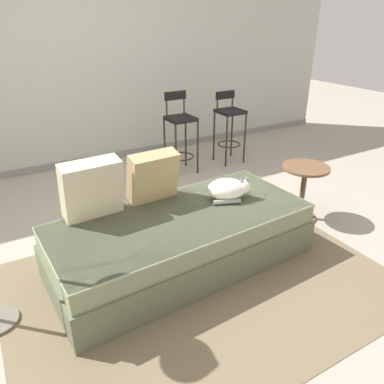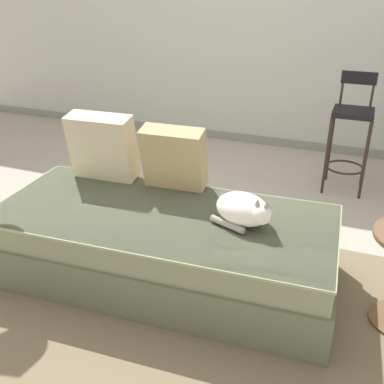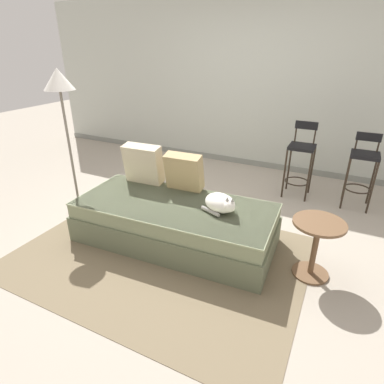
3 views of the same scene
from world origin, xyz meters
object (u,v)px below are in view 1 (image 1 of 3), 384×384
object	(u,v)px
throw_pillow_corner	(92,189)
bar_stool_near_window	(180,130)
couch	(182,239)
cat	(228,189)
throw_pillow_middle	(153,176)
side_table	(304,185)
bar_stool_by_doorway	(229,122)

from	to	relation	value
throw_pillow_corner	bar_stool_near_window	xyz separation A→B (m)	(1.50, 1.41, -0.12)
couch	cat	world-z (taller)	cat
throw_pillow_middle	cat	size ratio (longest dim) A/B	1.08
throw_pillow_middle	bar_stool_near_window	size ratio (longest dim) A/B	0.42
throw_pillow_middle	cat	world-z (taller)	throw_pillow_middle
side_table	bar_stool_by_doorway	bearing A→B (deg)	79.70
throw_pillow_corner	bar_stool_by_doorway	size ratio (longest dim) A/B	0.49
side_table	throw_pillow_middle	bearing A→B (deg)	168.97
cat	side_table	xyz separation A→B (m)	(0.89, 0.01, -0.17)
bar_stool_near_window	bar_stool_by_doorway	xyz separation A→B (m)	(0.73, -0.00, 0.00)
cat	bar_stool_near_window	distance (m)	1.73
throw_pillow_middle	couch	bearing A→B (deg)	-78.86
bar_stool_by_doorway	couch	bearing A→B (deg)	-133.82
bar_stool_near_window	side_table	xyz separation A→B (m)	(0.43, -1.66, -0.19)
bar_stool_by_doorway	throw_pillow_corner	bearing A→B (deg)	-147.77
throw_pillow_corner	couch	bearing A→B (deg)	-29.34
cat	bar_stool_near_window	bearing A→B (deg)	74.73
side_table	couch	bearing A→B (deg)	-177.05
throw_pillow_corner	bar_stool_near_window	distance (m)	2.06
bar_stool_near_window	bar_stool_by_doorway	size ratio (longest dim) A/B	1.07
side_table	bar_stool_near_window	bearing A→B (deg)	104.52
throw_pillow_corner	cat	world-z (taller)	throw_pillow_corner
throw_pillow_corner	throw_pillow_middle	bearing A→B (deg)	2.95
throw_pillow_middle	cat	bearing A→B (deg)	-27.85
couch	throw_pillow_corner	distance (m)	0.79
bar_stool_by_doorway	side_table	xyz separation A→B (m)	(-0.30, -1.66, -0.19)
throw_pillow_corner	bar_stool_by_doorway	xyz separation A→B (m)	(2.23, 1.41, -0.11)
couch	bar_stool_near_window	xyz separation A→B (m)	(0.93, 1.73, 0.32)
bar_stool_near_window	bar_stool_by_doorway	world-z (taller)	bar_stool_near_window
bar_stool_by_doorway	throw_pillow_middle	bearing A→B (deg)	-141.36
couch	throw_pillow_corner	xyz separation A→B (m)	(-0.57, 0.32, 0.44)
cat	couch	bearing A→B (deg)	-172.52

